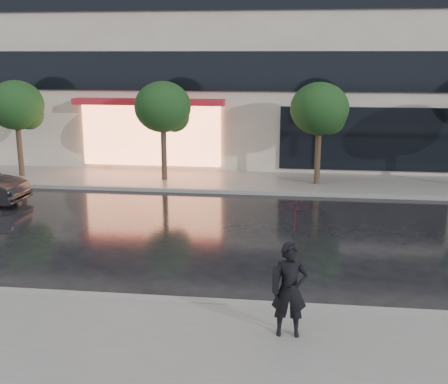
# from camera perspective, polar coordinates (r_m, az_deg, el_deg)

# --- Properties ---
(ground) EXTENTS (120.00, 120.00, 0.00)m
(ground) POSITION_cam_1_polar(r_m,az_deg,el_deg) (12.62, -2.90, -9.51)
(ground) COLOR black
(ground) RESTS_ON ground
(sidewalk_near) EXTENTS (60.00, 4.50, 0.12)m
(sidewalk_near) POSITION_cam_1_polar(r_m,az_deg,el_deg) (9.75, -6.34, -16.70)
(sidewalk_near) COLOR slate
(sidewalk_near) RESTS_ON ground
(sidewalk_far) EXTENTS (60.00, 3.50, 0.12)m
(sidewalk_far) POSITION_cam_1_polar(r_m,az_deg,el_deg) (22.30, 1.63, 1.07)
(sidewalk_far) COLOR slate
(sidewalk_far) RESTS_ON ground
(curb_near) EXTENTS (60.00, 0.25, 0.14)m
(curb_near) POSITION_cam_1_polar(r_m,az_deg,el_deg) (11.69, -3.76, -11.13)
(curb_near) COLOR gray
(curb_near) RESTS_ON ground
(curb_far) EXTENTS (60.00, 0.25, 0.14)m
(curb_far) POSITION_cam_1_polar(r_m,az_deg,el_deg) (20.60, 1.16, 0.03)
(curb_far) COLOR gray
(curb_far) RESTS_ON ground
(tree_far_west) EXTENTS (2.20, 2.20, 3.99)m
(tree_far_west) POSITION_cam_1_polar(r_m,az_deg,el_deg) (24.17, -20.20, 8.10)
(tree_far_west) COLOR #33261C
(tree_far_west) RESTS_ON ground
(tree_mid_west) EXTENTS (2.20, 2.20, 3.99)m
(tree_mid_west) POSITION_cam_1_polar(r_m,az_deg,el_deg) (22.10, -6.06, 8.40)
(tree_mid_west) COLOR #33261C
(tree_mid_west) RESTS_ON ground
(tree_mid_east) EXTENTS (2.20, 2.20, 3.99)m
(tree_mid_east) POSITION_cam_1_polar(r_m,az_deg,el_deg) (21.55, 9.84, 8.14)
(tree_mid_east) COLOR #33261C
(tree_mid_east) RESTS_ON ground
(pedestrian_with_umbrella) EXTENTS (1.07, 1.09, 2.49)m
(pedestrian_with_umbrella) POSITION_cam_1_polar(r_m,az_deg,el_deg) (9.76, 7.03, -5.56)
(pedestrian_with_umbrella) COLOR black
(pedestrian_with_umbrella) RESTS_ON sidewalk_near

